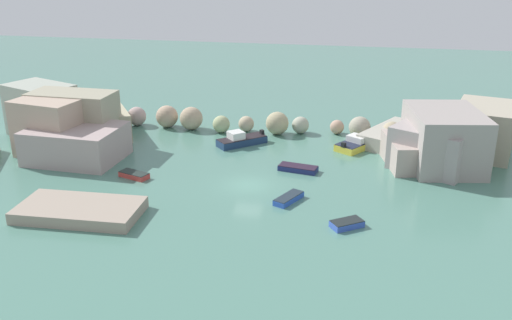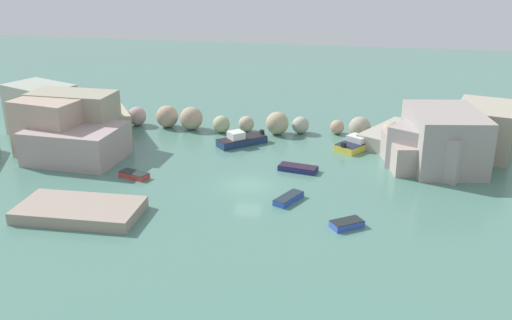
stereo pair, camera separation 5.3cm
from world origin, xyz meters
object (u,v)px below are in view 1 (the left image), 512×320
Objects in this scene: moored_boat_5 at (298,168)px; stone_dock at (80,210)px; moored_boat_3 at (347,224)px; moored_boat_0 at (94,208)px; moored_boat_1 at (134,175)px; moored_boat_6 at (356,144)px; moored_boat_4 at (241,140)px; moored_boat_2 at (289,198)px.

stone_dock is at bearing 50.08° from moored_boat_5.
moored_boat_0 is at bearing 148.79° from moored_boat_3.
moored_boat_0 is 1.52× the size of moored_boat_1.
moored_boat_6 is at bearing -113.72° from moored_boat_5.
stone_dock is 2.49× the size of moored_boat_5.
moored_boat_2 is at bearing 75.46° from moored_boat_4.
moored_boat_5 is at bearing -143.06° from moored_boat_1.
moored_boat_0 is at bearing 50.12° from moored_boat_5.
moored_boat_1 is at bearing 155.39° from moored_boat_6.
moored_boat_2 is 0.85× the size of moored_boat_5.
moored_boat_6 is (21.09, 20.56, 0.05)m from stone_dock.
moored_boat_3 is (21.00, 2.10, -0.20)m from stone_dock.
moored_boat_4 is (-12.16, 17.37, 0.28)m from moored_boat_3.
stone_dock reaches higher than moored_boat_2.
moored_boat_3 is at bearing -177.85° from moored_boat_1.
moored_boat_1 is at bearing 12.77° from moored_boat_4.
moored_boat_4 reaches higher than moored_boat_0.
moored_boat_4 is at bearing -31.81° from moored_boat_5.
moored_boat_2 is at bearing 107.65° from moored_boat_3.
moored_boat_5 is (14.78, 4.59, 0.00)m from moored_boat_1.
moored_boat_6 reaches higher than moored_boat_5.
stone_dock reaches higher than moored_boat_1.
moored_boat_4 is 9.58m from moored_boat_5.
moored_boat_6 is at bearing 54.55° from moored_boat_3.
stone_dock is 2.06× the size of moored_boat_0.
moored_boat_0 is 20.16m from moored_boat_3.
moored_boat_3 reaches higher than moored_boat_2.
moored_boat_0 reaches higher than moored_boat_3.
moored_boat_2 is 0.63× the size of moored_boat_4.
moored_boat_0 is 0.89× the size of moored_boat_4.
moored_boat_5 reaches higher than moored_boat_1.
moored_boat_0 is (0.89, 0.71, -0.09)m from stone_dock.
moored_boat_3 reaches higher than moored_boat_1.
moored_boat_0 is at bearing -45.20° from moored_boat_2.
stone_dock is at bearing -160.76° from moored_boat_0.
moored_boat_5 is 9.19m from moored_boat_6.
moored_boat_6 reaches higher than moored_boat_2.
moored_boat_1 is 0.79× the size of moored_boat_5.
moored_boat_6 is at bearing 142.77° from moored_boat_4.
moored_boat_2 is 6.32m from moored_boat_3.
moored_boat_6 is at bearing -129.00° from moored_boat_1.
moored_boat_2 is 0.66× the size of moored_boat_6.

